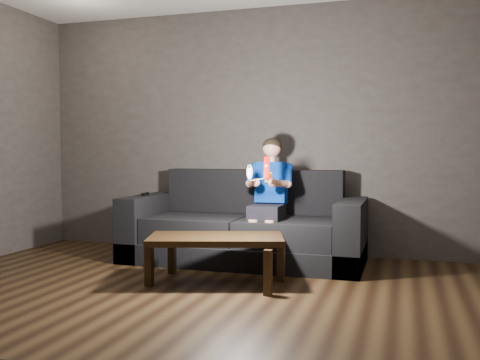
% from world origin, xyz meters
% --- Properties ---
extents(floor, '(5.00, 5.00, 0.00)m').
position_xyz_m(floor, '(0.00, 0.00, 0.00)').
color(floor, black).
rests_on(floor, ground).
extents(back_wall, '(5.00, 0.04, 2.70)m').
position_xyz_m(back_wall, '(0.00, 2.50, 1.35)').
color(back_wall, '#383230').
rests_on(back_wall, ground).
extents(sofa, '(2.39, 1.03, 0.92)m').
position_xyz_m(sofa, '(0.08, 1.94, 0.30)').
color(sofa, black).
rests_on(sofa, floor).
extents(child, '(0.46, 0.56, 1.12)m').
position_xyz_m(child, '(0.35, 1.87, 0.76)').
color(child, black).
rests_on(child, sofa).
extents(wii_remote_red, '(0.06, 0.08, 0.20)m').
position_xyz_m(wii_remote_red, '(0.44, 1.43, 0.97)').
color(wii_remote_red, '#E00200').
rests_on(wii_remote_red, child).
extents(nunchuk_white, '(0.08, 0.10, 0.15)m').
position_xyz_m(nunchuk_white, '(0.28, 1.44, 0.93)').
color(nunchuk_white, white).
rests_on(nunchuk_white, child).
extents(wii_remote_black, '(0.07, 0.17, 0.03)m').
position_xyz_m(wii_remote_black, '(-0.99, 1.85, 0.67)').
color(wii_remote_black, black).
rests_on(wii_remote_black, sofa).
extents(coffee_table, '(1.23, 0.86, 0.41)m').
position_xyz_m(coffee_table, '(0.12, 0.96, 0.35)').
color(coffee_table, black).
rests_on(coffee_table, floor).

